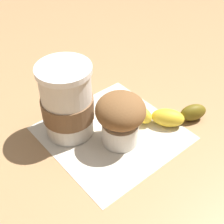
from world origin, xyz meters
The scene contains 5 objects.
ground_plane centered at (0.00, 0.00, 0.00)m, with size 3.00×3.00×0.00m, color #A87C51.
paper_napkin centered at (0.00, 0.00, 0.00)m, with size 0.22×0.22×0.00m, color beige.
coffee_cup centered at (-0.06, 0.05, 0.07)m, with size 0.09×0.09×0.13m.
muffin centered at (0.00, -0.02, 0.06)m, with size 0.08×0.08×0.10m.
banana centered at (0.10, -0.04, 0.02)m, with size 0.13×0.10×0.03m.
Camera 1 is at (-0.24, -0.32, 0.40)m, focal length 50.00 mm.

